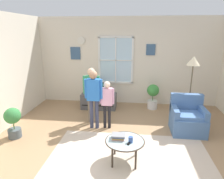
{
  "coord_description": "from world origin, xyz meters",
  "views": [
    {
      "loc": [
        0.25,
        -3.47,
        2.32
      ],
      "look_at": [
        -0.25,
        0.88,
        1.08
      ],
      "focal_mm": 32.54,
      "sensor_mm": 36.0,
      "label": 1
    }
  ],
  "objects_px": {
    "person_blue_shirt": "(94,93)",
    "person_green_shirt": "(92,89)",
    "floor_lamp": "(193,68)",
    "cup": "(131,140)",
    "book_stack": "(118,136)",
    "person_pink_shirt": "(107,99)",
    "remote_near_books": "(129,143)",
    "coffee_table": "(125,142)",
    "potted_plant_corner": "(13,120)",
    "television": "(99,88)",
    "tv_stand": "(99,101)",
    "potted_plant_by_window": "(153,95)",
    "armchair": "(187,119)"
  },
  "relations": [
    {
      "from": "coffee_table",
      "to": "potted_plant_corner",
      "type": "xyz_separation_m",
      "value": [
        -2.54,
        0.61,
        0.01
      ]
    },
    {
      "from": "television",
      "to": "potted_plant_corner",
      "type": "bearing_deg",
      "value": -127.76
    },
    {
      "from": "book_stack",
      "to": "person_pink_shirt",
      "type": "relative_size",
      "value": 0.2
    },
    {
      "from": "cup",
      "to": "person_blue_shirt",
      "type": "xyz_separation_m",
      "value": [
        -0.93,
        1.34,
        0.43
      ]
    },
    {
      "from": "potted_plant_corner",
      "to": "floor_lamp",
      "type": "height_order",
      "value": "floor_lamp"
    },
    {
      "from": "person_blue_shirt",
      "to": "remote_near_books",
      "type": "bearing_deg",
      "value": -56.42
    },
    {
      "from": "person_blue_shirt",
      "to": "tv_stand",
      "type": "bearing_deg",
      "value": 95.48
    },
    {
      "from": "coffee_table",
      "to": "potted_plant_by_window",
      "type": "relative_size",
      "value": 0.93
    },
    {
      "from": "person_blue_shirt",
      "to": "potted_plant_corner",
      "type": "relative_size",
      "value": 2.05
    },
    {
      "from": "floor_lamp",
      "to": "remote_near_books",
      "type": "bearing_deg",
      "value": -126.93
    },
    {
      "from": "remote_near_books",
      "to": "person_blue_shirt",
      "type": "distance_m",
      "value": 1.71
    },
    {
      "from": "book_stack",
      "to": "potted_plant_by_window",
      "type": "height_order",
      "value": "potted_plant_by_window"
    },
    {
      "from": "television",
      "to": "person_pink_shirt",
      "type": "distance_m",
      "value": 1.4
    },
    {
      "from": "person_green_shirt",
      "to": "potted_plant_by_window",
      "type": "xyz_separation_m",
      "value": [
        1.66,
        1.17,
        -0.47
      ]
    },
    {
      "from": "person_pink_shirt",
      "to": "tv_stand",
      "type": "bearing_deg",
      "value": 108.61
    },
    {
      "from": "tv_stand",
      "to": "television",
      "type": "xyz_separation_m",
      "value": [
        0.0,
        -0.0,
        0.43
      ]
    },
    {
      "from": "book_stack",
      "to": "floor_lamp",
      "type": "xyz_separation_m",
      "value": [
        1.68,
        1.83,
        0.99
      ]
    },
    {
      "from": "coffee_table",
      "to": "book_stack",
      "type": "relative_size",
      "value": 2.94
    },
    {
      "from": "person_green_shirt",
      "to": "person_pink_shirt",
      "type": "bearing_deg",
      "value": -34.6
    },
    {
      "from": "person_pink_shirt",
      "to": "potted_plant_by_window",
      "type": "bearing_deg",
      "value": 50.38
    },
    {
      "from": "floor_lamp",
      "to": "cup",
      "type": "bearing_deg",
      "value": -126.95
    },
    {
      "from": "person_pink_shirt",
      "to": "person_blue_shirt",
      "type": "relative_size",
      "value": 0.82
    },
    {
      "from": "book_stack",
      "to": "person_green_shirt",
      "type": "height_order",
      "value": "person_green_shirt"
    },
    {
      "from": "television",
      "to": "floor_lamp",
      "type": "relative_size",
      "value": 0.3
    },
    {
      "from": "coffee_table",
      "to": "person_green_shirt",
      "type": "xyz_separation_m",
      "value": [
        -0.95,
        1.63,
        0.51
      ]
    },
    {
      "from": "coffee_table",
      "to": "armchair",
      "type": "bearing_deg",
      "value": 43.7
    },
    {
      "from": "book_stack",
      "to": "armchair",
      "type": "bearing_deg",
      "value": 40.3
    },
    {
      "from": "book_stack",
      "to": "potted_plant_by_window",
      "type": "relative_size",
      "value": 0.32
    },
    {
      "from": "cup",
      "to": "remote_near_books",
      "type": "height_order",
      "value": "cup"
    },
    {
      "from": "potted_plant_corner",
      "to": "book_stack",
      "type": "bearing_deg",
      "value": -13.1
    },
    {
      "from": "potted_plant_by_window",
      "to": "person_green_shirt",
      "type": "bearing_deg",
      "value": -144.72
    },
    {
      "from": "television",
      "to": "person_blue_shirt",
      "type": "bearing_deg",
      "value": -84.51
    },
    {
      "from": "book_stack",
      "to": "tv_stand",
      "type": "bearing_deg",
      "value": 107.76
    },
    {
      "from": "remote_near_books",
      "to": "person_blue_shirt",
      "type": "relative_size",
      "value": 0.1
    },
    {
      "from": "armchair",
      "to": "potted_plant_by_window",
      "type": "relative_size",
      "value": 1.12
    },
    {
      "from": "coffee_table",
      "to": "potted_plant_by_window",
      "type": "bearing_deg",
      "value": 75.76
    },
    {
      "from": "person_blue_shirt",
      "to": "person_green_shirt",
      "type": "relative_size",
      "value": 1.0
    },
    {
      "from": "tv_stand",
      "to": "floor_lamp",
      "type": "relative_size",
      "value": 0.62
    },
    {
      "from": "book_stack",
      "to": "remote_near_books",
      "type": "xyz_separation_m",
      "value": [
        0.2,
        -0.13,
        -0.04
      ]
    },
    {
      "from": "remote_near_books",
      "to": "potted_plant_corner",
      "type": "xyz_separation_m",
      "value": [
        -2.62,
        0.69,
        -0.03
      ]
    },
    {
      "from": "armchair",
      "to": "potted_plant_corner",
      "type": "xyz_separation_m",
      "value": [
        -3.96,
        -0.75,
        0.09
      ]
    },
    {
      "from": "floor_lamp",
      "to": "coffee_table",
      "type": "bearing_deg",
      "value": -129.65
    },
    {
      "from": "armchair",
      "to": "person_blue_shirt",
      "type": "height_order",
      "value": "person_blue_shirt"
    },
    {
      "from": "cup",
      "to": "potted_plant_corner",
      "type": "height_order",
      "value": "potted_plant_corner"
    },
    {
      "from": "person_green_shirt",
      "to": "potted_plant_by_window",
      "type": "distance_m",
      "value": 2.09
    },
    {
      "from": "potted_plant_by_window",
      "to": "floor_lamp",
      "type": "distance_m",
      "value": 1.62
    },
    {
      "from": "coffee_table",
      "to": "person_green_shirt",
      "type": "relative_size",
      "value": 0.5
    },
    {
      "from": "coffee_table",
      "to": "remote_near_books",
      "type": "height_order",
      "value": "remote_near_books"
    },
    {
      "from": "person_blue_shirt",
      "to": "coffee_table",
      "type": "bearing_deg",
      "value": -57.28
    },
    {
      "from": "remote_near_books",
      "to": "person_green_shirt",
      "type": "relative_size",
      "value": 0.1
    }
  ]
}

